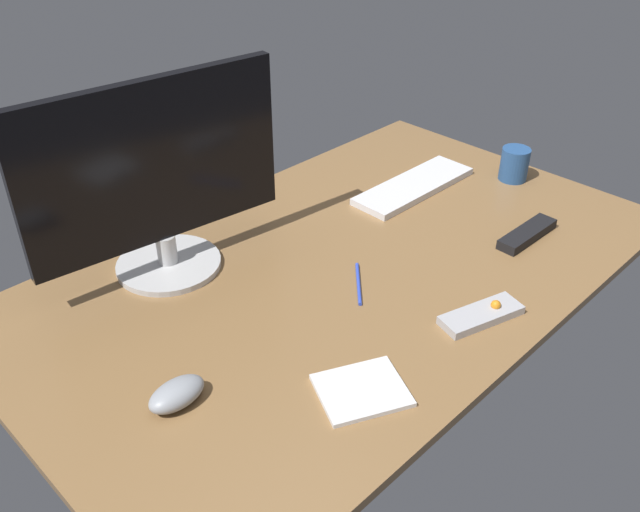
{
  "coord_description": "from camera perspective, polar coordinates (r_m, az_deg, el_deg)",
  "views": [
    {
      "loc": [
        -87.37,
        -79.89,
        82.66
      ],
      "look_at": [
        -7.62,
        -0.49,
        8.0
      ],
      "focal_mm": 38.02,
      "sensor_mm": 36.0,
      "label": 1
    }
  ],
  "objects": [
    {
      "name": "desk",
      "position": [
        1.44,
        2.0,
        -1.06
      ],
      "size": [
        140.0,
        84.0,
        2.0
      ],
      "primitive_type": "cube",
      "color": "olive",
      "rests_on": "ground"
    },
    {
      "name": "monitor",
      "position": [
        1.36,
        -13.62,
        6.33
      ],
      "size": [
        53.2,
        21.77,
        40.35
      ],
      "rotation": [
        0.0,
        0.0,
        -0.13
      ],
      "color": "silver",
      "rests_on": "desk"
    },
    {
      "name": "keyboard",
      "position": [
        1.74,
        7.9,
        5.86
      ],
      "size": [
        35.34,
        11.7,
        1.69
      ],
      "primitive_type": "cube",
      "rotation": [
        0.0,
        0.0,
        -0.01
      ],
      "color": "white",
      "rests_on": "desk"
    },
    {
      "name": "computer_mouse",
      "position": [
        1.13,
        -11.97,
        -11.29
      ],
      "size": [
        10.06,
        5.94,
        3.92
      ],
      "primitive_type": "ellipsoid",
      "rotation": [
        0.0,
        0.0,
        0.01
      ],
      "color": "#999EA5",
      "rests_on": "desk"
    },
    {
      "name": "media_remote",
      "position": [
        1.32,
        13.46,
        -4.83
      ],
      "size": [
        17.49,
        10.29,
        3.02
      ],
      "rotation": [
        0.0,
        0.0,
        -0.29
      ],
      "color": "#B7B7BC",
      "rests_on": "desk"
    },
    {
      "name": "tv_remote",
      "position": [
        1.58,
        17.04,
        1.78
      ],
      "size": [
        17.58,
        4.96,
        2.21
      ],
      "primitive_type": "cube",
      "rotation": [
        0.0,
        0.0,
        -0.02
      ],
      "color": "black",
      "rests_on": "desk"
    },
    {
      "name": "coffee_mug",
      "position": [
        1.82,
        16.04,
        7.44
      ],
      "size": [
        7.21,
        7.21,
        8.5
      ],
      "primitive_type": "cylinder",
      "color": "#28518C",
      "rests_on": "desk"
    },
    {
      "name": "notepad",
      "position": [
        1.14,
        3.52,
        -11.22
      ],
      "size": [
        18.08,
        17.01,
        0.87
      ],
      "primitive_type": "cube",
      "rotation": [
        0.0,
        0.0,
        -0.45
      ],
      "color": "white",
      "rests_on": "desk"
    },
    {
      "name": "pen",
      "position": [
        1.37,
        3.26,
        -2.32
      ],
      "size": [
        10.34,
        10.28,
        0.74
      ],
      "primitive_type": "cylinder",
      "rotation": [
        0.0,
        1.57,
        0.78
      ],
      "color": "blue",
      "rests_on": "desk"
    }
  ]
}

